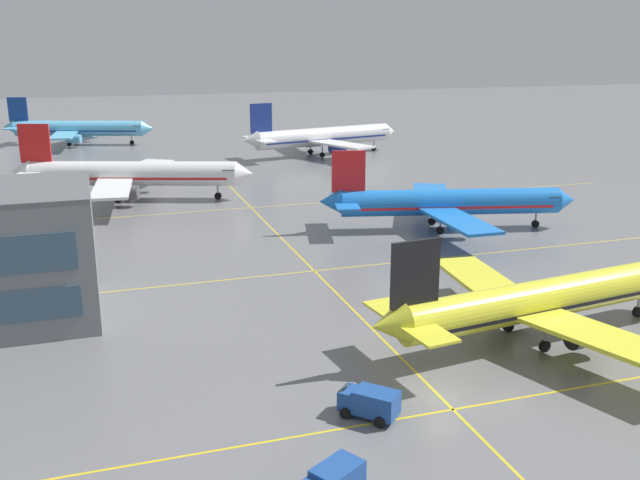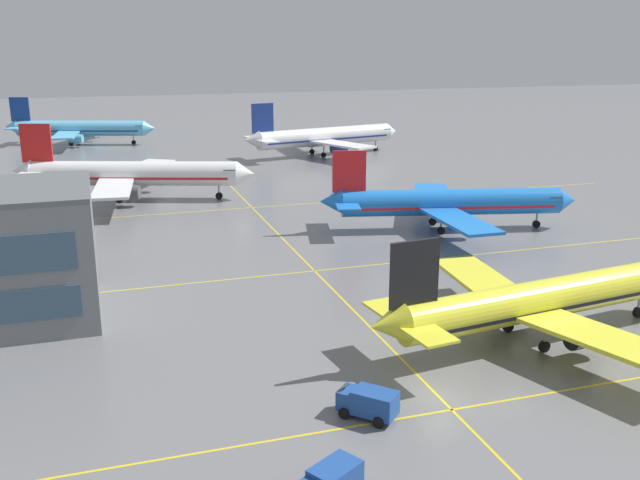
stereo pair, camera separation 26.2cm
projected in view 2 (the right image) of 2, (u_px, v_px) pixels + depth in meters
ground_plane at (439, 397)px, 52.47m from camera, size 600.00×600.00×0.00m
airliner_front_gate at (540, 300)px, 61.57m from camera, size 34.16×29.24×10.62m
airliner_second_row at (448, 203)px, 97.36m from camera, size 35.50×30.19×11.14m
airliner_third_row at (132, 174)px, 115.80m from camera, size 38.74×33.12×12.34m
airliner_far_left_stand at (324, 137)px, 159.56m from camera, size 39.21×33.29×12.26m
airliner_far_right_stand at (79, 129)px, 175.94m from camera, size 36.49×31.19×11.61m
taxiway_markings at (315, 271)px, 80.86m from camera, size 127.95×108.87×0.01m
service_truck_catering at (367, 402)px, 49.36m from camera, size 4.19×4.22×2.10m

